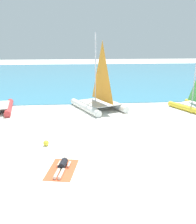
{
  "coord_description": "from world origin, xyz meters",
  "views": [
    {
      "loc": [
        -1.32,
        -8.5,
        5.19
      ],
      "look_at": [
        0.0,
        5.59,
        1.2
      ],
      "focal_mm": 39.93,
      "sensor_mm": 36.0,
      "label": 1
    }
  ],
  "objects": [
    {
      "name": "ground_plane",
      "position": [
        0.0,
        10.0,
        0.0
      ],
      "size": [
        120.0,
        120.0,
        0.0
      ],
      "primitive_type": "plane",
      "color": "white"
    },
    {
      "name": "towel_left",
      "position": [
        -1.95,
        1.04,
        0.01
      ],
      "size": [
        1.46,
        2.08,
        0.01
      ],
      "primitive_type": "cube",
      "rotation": [
        0.0,
        0.0,
        -0.2
      ],
      "color": "#EA5933",
      "rests_on": "ground"
    },
    {
      "name": "ocean_water",
      "position": [
        0.0,
        32.42,
        0.03
      ],
      "size": [
        120.0,
        40.0,
        0.05
      ],
      "primitive_type": "cube",
      "color": "teal",
      "rests_on": "ground"
    },
    {
      "name": "beach_ball",
      "position": [
        -2.89,
        3.66,
        0.15
      ],
      "size": [
        0.29,
        0.29,
        0.29
      ],
      "primitive_type": "sphere",
      "color": "yellow",
      "rests_on": "ground"
    },
    {
      "name": "sailboat_white",
      "position": [
        0.57,
        10.75,
        0.88
      ],
      "size": [
        4.46,
        5.32,
        5.93
      ],
      "rotation": [
        0.0,
        0.0,
        0.4
      ],
      "color": "white",
      "rests_on": "ground"
    },
    {
      "name": "sunbather_left",
      "position": [
        -1.94,
        1.11,
        0.13
      ],
      "size": [
        0.71,
        1.56,
        0.3
      ],
      "rotation": [
        0.0,
        0.0,
        -0.2
      ],
      "color": "black",
      "rests_on": "towel_left"
    }
  ]
}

